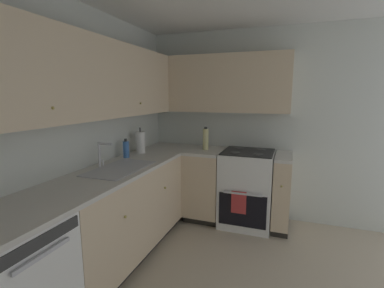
{
  "coord_description": "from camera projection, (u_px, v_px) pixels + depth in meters",
  "views": [
    {
      "loc": [
        -1.73,
        -0.16,
        1.6
      ],
      "look_at": [
        0.98,
        0.81,
        1.09
      ],
      "focal_mm": 25.8,
      "sensor_mm": 36.0,
      "label": 1
    }
  ],
  "objects": [
    {
      "name": "wall_back",
      "position": [
        53.0,
        143.0,
        2.29
      ],
      "size": [
        3.86,
        0.05,
        2.42
      ],
      "primitive_type": "cube",
      "color": "silver",
      "rests_on": "ground_plane"
    },
    {
      "name": "wall_right",
      "position": [
        277.0,
        127.0,
        3.49
      ],
      "size": [
        0.05,
        3.42,
        2.42
      ],
      "primitive_type": "cube",
      "color": "silver",
      "rests_on": "ground_plane"
    },
    {
      "name": "lower_cabinets_back",
      "position": [
        120.0,
        215.0,
        2.71
      ],
      "size": [
        1.71,
        0.62,
        0.88
      ],
      "color": "beige",
      "rests_on": "ground_plane"
    },
    {
      "name": "countertop_back",
      "position": [
        118.0,
        170.0,
        2.63
      ],
      "size": [
        2.92,
        0.6,
        0.03
      ],
      "primitive_type": "cube",
      "color": "beige",
      "rests_on": "lower_cabinets_back"
    },
    {
      "name": "lower_cabinets_right",
      "position": [
        227.0,
        187.0,
        3.51
      ],
      "size": [
        0.62,
        1.27,
        0.88
      ],
      "color": "beige",
      "rests_on": "ground_plane"
    },
    {
      "name": "countertop_right",
      "position": [
        228.0,
        152.0,
        3.43
      ],
      "size": [
        0.6,
        1.27,
        0.03
      ],
      "color": "beige",
      "rests_on": "lower_cabinets_right"
    },
    {
      "name": "oven_range",
      "position": [
        247.0,
        187.0,
        3.44
      ],
      "size": [
        0.68,
        0.62,
        1.07
      ],
      "color": "white",
      "rests_on": "ground_plane"
    },
    {
      "name": "upper_cabinets_back",
      "position": [
        89.0,
        79.0,
        2.38
      ],
      "size": [
        2.6,
        0.34,
        0.7
      ],
      "color": "beige"
    },
    {
      "name": "upper_cabinets_right",
      "position": [
        216.0,
        84.0,
        3.48
      ],
      "size": [
        0.32,
        1.82,
        0.7
      ],
      "color": "beige"
    },
    {
      "name": "sink",
      "position": [
        120.0,
        173.0,
        2.61
      ],
      "size": [
        0.7,
        0.4,
        0.1
      ],
      "color": "#B7B7BC",
      "rests_on": "countertop_back"
    },
    {
      "name": "faucet",
      "position": [
        101.0,
        152.0,
        2.66
      ],
      "size": [
        0.07,
        0.16,
        0.24
      ],
      "color": "silver",
      "rests_on": "countertop_back"
    },
    {
      "name": "soap_bottle",
      "position": [
        126.0,
        149.0,
        3.06
      ],
      "size": [
        0.07,
        0.07,
        0.21
      ],
      "color": "#3F72BF",
      "rests_on": "countertop_back"
    },
    {
      "name": "paper_towel_roll",
      "position": [
        140.0,
        142.0,
        3.31
      ],
      "size": [
        0.11,
        0.11,
        0.32
      ],
      "color": "white",
      "rests_on": "countertop_back"
    },
    {
      "name": "oil_bottle",
      "position": [
        206.0,
        139.0,
        3.5
      ],
      "size": [
        0.07,
        0.07,
        0.29
      ],
      "color": "beige",
      "rests_on": "countertop_right"
    }
  ]
}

